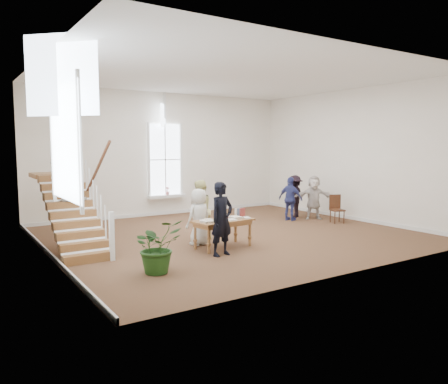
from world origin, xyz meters
TOP-DOWN VIEW (x-y plane):
  - ground at (0.00, 0.00)m, footprint 10.00×10.00m
  - room_shell at (-0.00, 4.39)m, footprint 10.49×10.00m
  - staircase at (-4.34, 0.75)m, footprint 1.10×4.10m
  - library_table at (-1.11, -1.23)m, footprint 1.59×0.92m
  - police_officer at (-1.55, -1.89)m, footprint 0.70×0.52m
  - elderly_woman at (-1.45, -0.64)m, footprint 0.79×0.59m
  - person_yellow at (-1.15, -0.14)m, footprint 0.99×0.91m
  - woman_cluster_a at (3.02, 0.89)m, footprint 0.64×0.95m
  - woman_cluster_b at (3.62, 1.34)m, footprint 1.13×0.96m
  - woman_cluster_c at (3.92, 0.69)m, footprint 1.44×1.13m
  - floor_plant at (-3.40, -2.38)m, footprint 1.08×0.97m
  - side_chair at (4.03, -0.25)m, footprint 0.52×0.52m

SIDE VIEW (x-z plane):
  - ground at x=0.00m, z-range 0.00..0.00m
  - room_shell at x=0.00m, z-range -4.60..5.40m
  - side_chair at x=4.03m, z-range 0.05..0.98m
  - floor_plant at x=-3.40m, z-range 0.00..1.09m
  - library_table at x=-1.11m, z-range 0.24..1.02m
  - elderly_woman at x=-1.45m, z-range 0.00..1.46m
  - woman_cluster_a at x=3.02m, z-range 0.00..1.50m
  - woman_cluster_b at x=3.62m, z-range 0.00..1.51m
  - woman_cluster_c at x=3.92m, z-range 0.00..1.53m
  - person_yellow at x=-1.15m, z-range 0.00..1.63m
  - police_officer at x=-1.55m, z-range 0.00..1.73m
  - staircase at x=-4.34m, z-range 0.16..3.08m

